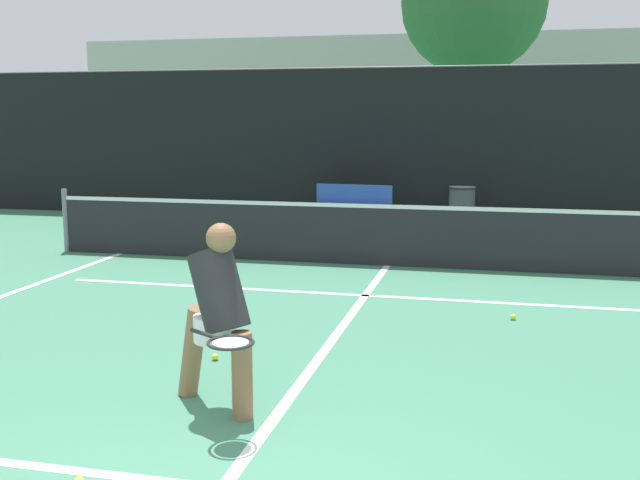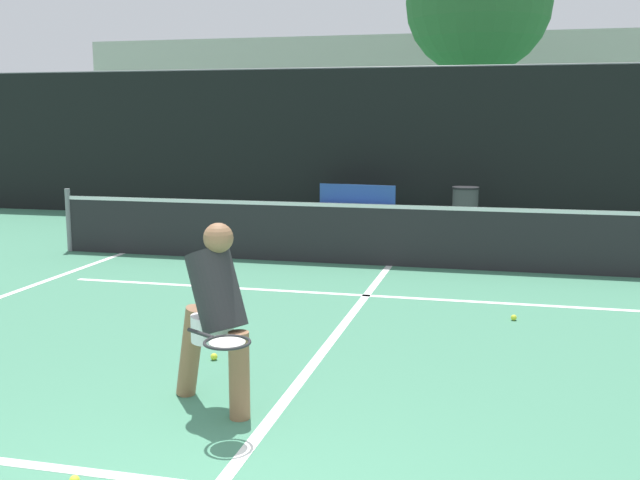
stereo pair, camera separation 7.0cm
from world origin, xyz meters
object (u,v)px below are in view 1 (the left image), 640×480
player_practicing (218,311)px  courtside_bench (352,204)px  trash_bin (462,208)px  parked_car (418,186)px

player_practicing → courtside_bench: bearing=125.9°
courtside_bench → trash_bin: size_ratio=1.93×
player_practicing → parked_car: bearing=120.3°
courtside_bench → parked_car: bearing=79.6°
player_practicing → parked_car: size_ratio=0.38×
courtside_bench → trash_bin: (2.26, -0.06, -0.03)m
courtside_bench → player_practicing: bearing=-78.4°
player_practicing → courtside_bench: 10.12m
trash_bin → courtside_bench: bearing=178.5°
trash_bin → parked_car: 3.59m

